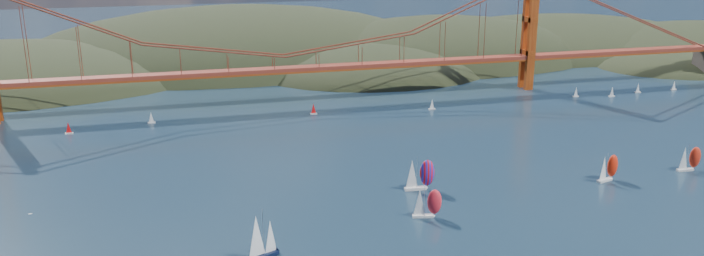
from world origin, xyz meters
name	(u,v)px	position (x,y,z in m)	size (l,w,h in m)	color
headlands	(333,79)	(44.95, 278.29, -12.46)	(725.00, 225.00, 96.00)	black
bridge	(280,33)	(-1.75, 180.00, 32.23)	(552.00, 12.00, 55.00)	maroon
sloop_navy	(261,237)	(-30.65, 33.22, 5.66)	(8.79, 6.85, 12.82)	black
racer_0	(427,202)	(16.97, 45.98, 4.38)	(8.26, 4.48, 9.27)	white
racer_1	(608,167)	(82.50, 57.83, 4.45)	(8.41, 5.16, 9.41)	silver
racer_2	(689,158)	(114.02, 59.13, 4.31)	(7.97, 3.29, 9.13)	white
racer_rwb	(419,174)	(22.14, 66.02, 5.07)	(9.41, 3.95, 10.73)	white
distant_boat_2	(68,128)	(-89.19, 155.60, 2.41)	(3.00, 2.00, 4.70)	silver
distant_boat_3	(151,118)	(-58.40, 162.74, 2.41)	(3.00, 2.00, 4.70)	silver
distant_boat_4	(576,92)	(134.40, 157.82, 2.41)	(3.00, 2.00, 4.70)	silver
distant_boat_5	(612,92)	(151.04, 153.78, 2.41)	(3.00, 2.00, 4.70)	silver
distant_boat_6	(638,88)	(167.95, 157.50, 2.41)	(3.00, 2.00, 4.70)	silver
distant_boat_7	(674,85)	(188.57, 157.70, 2.41)	(3.00, 2.00, 4.70)	silver
distant_boat_8	(432,104)	(60.41, 153.58, 2.41)	(3.00, 2.00, 4.70)	silver
distant_boat_9	(313,109)	(8.56, 159.34, 2.41)	(3.00, 2.00, 4.70)	silver
gull	(30,214)	(-78.37, 22.22, 21.83)	(0.90, 0.25, 0.17)	white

